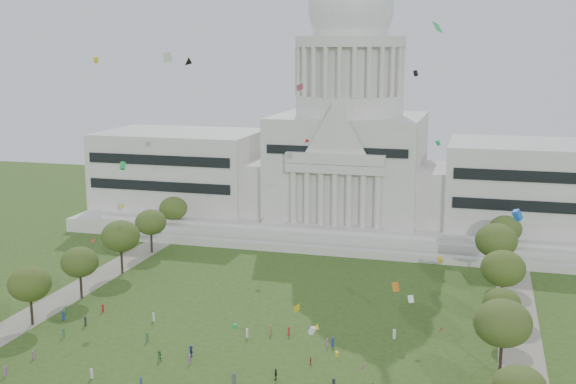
{
  "coord_description": "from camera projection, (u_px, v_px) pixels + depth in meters",
  "views": [
    {
      "loc": [
        39.95,
        -99.62,
        53.7
      ],
      "look_at": [
        0.0,
        45.0,
        24.0
      ],
      "focal_mm": 45.0,
      "sensor_mm": 36.0,
      "label": 1
    }
  ],
  "objects": [
    {
      "name": "person_4",
      "position": [
        276.0,
        374.0,
        119.09
      ],
      "size": [
        0.77,
        1.23,
        1.99
      ],
      "primitive_type": "imported",
      "rotation": [
        0.0,
        0.0,
        4.83
      ],
      "color": "#26262B",
      "rests_on": "ground"
    },
    {
      "name": "row_tree_l_6",
      "position": [
        173.0,
        208.0,
        209.97
      ],
      "size": [
        8.19,
        8.19,
        11.64
      ],
      "color": "black",
      "rests_on": "ground"
    },
    {
      "name": "row_tree_l_5",
      "position": [
        151.0,
        222.0,
        192.37
      ],
      "size": [
        8.33,
        8.33,
        11.85
      ],
      "color": "black",
      "rests_on": "ground"
    },
    {
      "name": "path_right",
      "position": [
        521.0,
        351.0,
        130.88
      ],
      "size": [
        8.0,
        160.0,
        0.04
      ],
      "primitive_type": "cube",
      "color": "gray",
      "rests_on": "ground"
    },
    {
      "name": "distant_crowd",
      "position": [
        175.0,
        344.0,
        131.71
      ],
      "size": [
        67.6,
        36.44,
        1.93
      ],
      "color": "#B21E1E",
      "rests_on": "ground"
    },
    {
      "name": "person_5",
      "position": [
        191.0,
        351.0,
        128.26
      ],
      "size": [
        1.47,
        1.95,
        1.97
      ],
      "primitive_type": "imported",
      "rotation": [
        0.0,
        0.0,
        2.04
      ],
      "color": "navy",
      "rests_on": "ground"
    },
    {
      "name": "person_10",
      "position": [
        311.0,
        361.0,
        124.98
      ],
      "size": [
        0.57,
        0.86,
        1.35
      ],
      "primitive_type": "imported",
      "rotation": [
        0.0,
        0.0,
        1.76
      ],
      "color": "#B21E1E",
      "rests_on": "ground"
    },
    {
      "name": "row_tree_r_6",
      "position": [
        505.0,
        229.0,
        184.73
      ],
      "size": [
        8.42,
        8.42,
        11.97
      ],
      "color": "black",
      "rests_on": "ground"
    },
    {
      "name": "row_tree_r_4",
      "position": [
        503.0,
        268.0,
        148.87
      ],
      "size": [
        9.19,
        9.19,
        13.06
      ],
      "color": "black",
      "rests_on": "ground"
    },
    {
      "name": "person_8",
      "position": [
        159.0,
        356.0,
        126.46
      ],
      "size": [
        0.93,
        0.62,
        1.84
      ],
      "primitive_type": "imported",
      "rotation": [
        0.0,
        0.0,
        3.22
      ],
      "color": "#33723F",
      "rests_on": "ground"
    },
    {
      "name": "row_tree_r_2",
      "position": [
        503.0,
        323.0,
        118.13
      ],
      "size": [
        9.55,
        9.55,
        13.58
      ],
      "color": "black",
      "rests_on": "ground"
    },
    {
      "name": "row_tree_l_2",
      "position": [
        30.0,
        284.0,
        141.53
      ],
      "size": [
        8.42,
        8.42,
        11.97
      ],
      "color": "black",
      "rests_on": "ground"
    },
    {
      "name": "kite_swarm",
      "position": [
        247.0,
        212.0,
        122.17
      ],
      "size": [
        91.81,
        110.12,
        57.88
      ],
      "color": "green",
      "rests_on": "ground"
    },
    {
      "name": "row_tree_l_3",
      "position": [
        80.0,
        262.0,
        157.04
      ],
      "size": [
        8.12,
        8.12,
        11.55
      ],
      "color": "black",
      "rests_on": "ground"
    },
    {
      "name": "row_tree_r_3",
      "position": [
        502.0,
        304.0,
        134.69
      ],
      "size": [
        7.01,
        7.01,
        9.98
      ],
      "color": "black",
      "rests_on": "ground"
    },
    {
      "name": "row_tree_l_4",
      "position": [
        121.0,
        236.0,
        174.31
      ],
      "size": [
        9.29,
        9.29,
        13.21
      ],
      "color": "black",
      "rests_on": "ground"
    },
    {
      "name": "capitol",
      "position": [
        348.0,
        155.0,
        218.13
      ],
      "size": [
        160.0,
        64.5,
        91.3
      ],
      "color": "beige",
      "rests_on": "ground"
    },
    {
      "name": "path_left",
      "position": [
        56.0,
        302.0,
        155.95
      ],
      "size": [
        8.0,
        160.0,
        0.04
      ],
      "primitive_type": "cube",
      "color": "gray",
      "rests_on": "ground"
    },
    {
      "name": "row_tree_r_5",
      "position": [
        496.0,
        241.0,
        168.14
      ],
      "size": [
        9.82,
        9.82,
        13.96
      ],
      "color": "black",
      "rests_on": "ground"
    }
  ]
}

